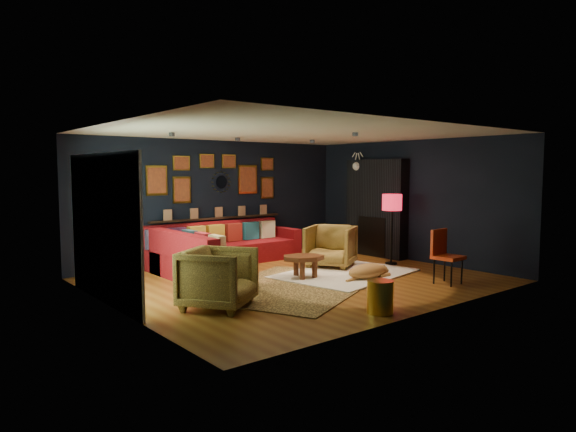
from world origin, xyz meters
TOP-DOWN VIEW (x-y plane):
  - floor at (0.00, 0.00)m, footprint 6.50×6.50m
  - room_walls at (0.00, 0.00)m, footprint 6.50×6.50m
  - sectional at (-0.61, 1.81)m, footprint 3.41×2.69m
  - ledge at (0.00, 2.68)m, footprint 3.20×0.12m
  - gallery_wall at (-0.01, 2.72)m, footprint 3.15×0.04m
  - sunburst_mirror at (0.10, 2.72)m, footprint 0.47×0.16m
  - fireplace at (3.09, 0.90)m, footprint 0.31×1.60m
  - deer_head at (3.14, 1.40)m, footprint 0.50×0.28m
  - sliding_door at (-3.22, 0.60)m, footprint 0.06×2.80m
  - ceiling_spots at (-0.00, 0.80)m, footprint 3.30×2.50m
  - shag_rug at (1.00, -0.20)m, footprint 2.81×2.27m
  - leopard_rug at (-0.47, -0.41)m, footprint 3.68×3.25m
  - coffee_table at (0.13, -0.01)m, footprint 0.95×0.83m
  - pouf at (-1.25, 0.52)m, footprint 0.57×0.57m
  - armchair_left at (-2.09, -0.74)m, footprint 1.24×1.22m
  - armchair_right at (1.28, 0.50)m, footprint 1.19×1.21m
  - gold_stool at (-0.50, -2.35)m, footprint 0.36×0.36m
  - orange_chair at (1.79, -1.80)m, footprint 0.46×0.46m
  - floor_lamp at (2.50, -0.05)m, footprint 0.41×0.41m
  - dog at (1.00, -0.75)m, footprint 1.19×0.61m

SIDE VIEW (x-z plane):
  - floor at x=0.00m, z-range 0.00..0.00m
  - leopard_rug at x=-0.47m, z-range 0.00..0.02m
  - shag_rug at x=1.00m, z-range 0.00..0.03m
  - dog at x=1.00m, z-range 0.02..0.39m
  - pouf at x=-1.25m, z-range 0.03..0.41m
  - gold_stool at x=-0.50m, z-range 0.00..0.45m
  - sectional at x=-0.61m, z-range -0.11..0.75m
  - coffee_table at x=0.13m, z-range 0.15..0.54m
  - armchair_right at x=1.28m, z-range 0.00..0.93m
  - armchair_left at x=-2.09m, z-range 0.00..0.94m
  - orange_chair at x=1.79m, z-range 0.08..1.02m
  - ledge at x=0.00m, z-range 0.90..0.94m
  - fireplace at x=3.09m, z-range -0.08..2.12m
  - sliding_door at x=-3.22m, z-range 0.00..2.20m
  - floor_lamp at x=2.50m, z-range 0.49..1.95m
  - room_walls at x=0.00m, z-range -1.66..4.84m
  - sunburst_mirror at x=0.10m, z-range 1.46..1.93m
  - gallery_wall at x=-0.01m, z-range 1.30..2.32m
  - deer_head at x=3.14m, z-range 1.83..2.28m
  - ceiling_spots at x=0.00m, z-range 2.53..2.59m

